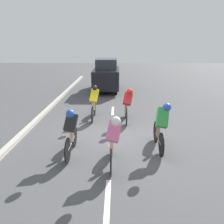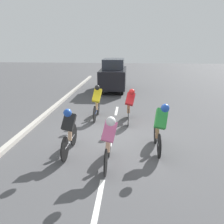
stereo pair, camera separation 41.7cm
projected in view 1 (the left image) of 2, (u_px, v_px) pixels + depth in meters
ground_plane at (111, 138)px, 7.68m from camera, size 60.00×60.00×0.00m
lane_stripe_near at (108, 200)px, 4.64m from camera, size 0.12×1.40×0.01m
lane_stripe_mid at (111, 138)px, 7.69m from camera, size 0.12×1.40×0.01m
lane_stripe_far at (113, 111)px, 10.74m from camera, size 0.12×1.40×0.01m
curb at (21, 135)px, 7.74m from camera, size 0.20×28.11×0.14m
cyclist_red at (127, 104)px, 8.98m from camera, size 0.43×1.70×1.48m
cyclist_pink at (113, 139)px, 5.67m from camera, size 0.43×1.66×1.50m
cyclist_black at (71, 131)px, 6.30m from camera, size 0.41×1.73×1.48m
cyclist_yellow at (94, 101)px, 9.35m from camera, size 0.42×1.73×1.54m
cyclist_green at (161, 125)px, 6.57m from camera, size 0.43×1.68×1.58m
support_car at (107, 75)px, 15.09m from camera, size 1.70×3.84×2.16m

